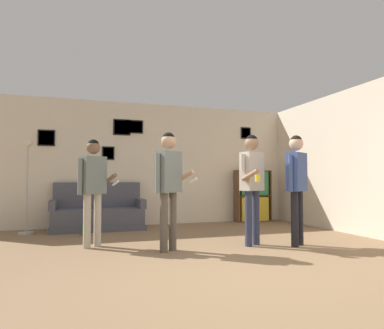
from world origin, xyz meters
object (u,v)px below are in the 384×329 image
(person_player_foreground_center, at_px, (169,178))
(bottle_on_floor, at_px, (83,229))
(bookshelf, at_px, (253,196))
(couch, at_px, (98,214))
(person_spectator_near_bookshelf, at_px, (297,178))
(floor_lamp, at_px, (27,176))
(person_player_foreground_left, at_px, (93,181))
(person_watcher_holding_cup, at_px, (252,177))

(person_player_foreground_center, height_order, bottle_on_floor, person_player_foreground_center)
(bookshelf, distance_m, person_player_foreground_center, 3.85)
(couch, bearing_deg, person_spectator_near_bookshelf, -44.12)
(couch, bearing_deg, bookshelf, 3.05)
(floor_lamp, bearing_deg, person_player_foreground_left, -55.92)
(couch, distance_m, person_player_foreground_center, 2.72)
(couch, distance_m, person_watcher_holding_cup, 3.36)
(couch, xyz_separation_m, floor_lamp, (-1.29, -0.20, 0.77))
(bottle_on_floor, bearing_deg, person_player_foreground_left, -83.90)
(person_player_foreground_left, bearing_deg, bookshelf, 28.60)
(person_watcher_holding_cup, bearing_deg, person_player_foreground_left, 165.28)
(floor_lamp, distance_m, bottle_on_floor, 1.47)
(person_player_foreground_center, bearing_deg, bookshelf, 44.25)
(person_spectator_near_bookshelf, bearing_deg, person_watcher_holding_cup, 159.24)
(person_player_foreground_center, relative_size, person_watcher_holding_cup, 0.99)
(couch, height_order, floor_lamp, floor_lamp)
(floor_lamp, bearing_deg, person_watcher_holding_cup, -33.32)
(couch, relative_size, person_player_foreground_left, 1.13)
(person_watcher_holding_cup, bearing_deg, person_player_foreground_center, -179.23)
(person_player_foreground_center, height_order, person_spectator_near_bookshelf, person_spectator_near_bookshelf)
(floor_lamp, xyz_separation_m, person_spectator_near_bookshelf, (4.07, -2.50, -0.04))
(person_watcher_holding_cup, relative_size, person_spectator_near_bookshelf, 1.01)
(floor_lamp, height_order, person_spectator_near_bookshelf, floor_lamp)
(person_watcher_holding_cup, distance_m, bottle_on_floor, 3.15)
(floor_lamp, height_order, bottle_on_floor, floor_lamp)
(couch, distance_m, bottle_on_floor, 0.79)
(person_player_foreground_center, xyz_separation_m, bottle_on_floor, (-1.13, 1.77, -0.92))
(person_player_foreground_left, distance_m, person_watcher_holding_cup, 2.41)
(bookshelf, distance_m, person_spectator_near_bookshelf, 3.03)
(person_spectator_near_bookshelf, relative_size, bottle_on_floor, 6.03)
(bookshelf, height_order, person_player_foreground_center, person_player_foreground_center)
(couch, xyz_separation_m, bottle_on_floor, (-0.29, -0.71, -0.19))
(couch, height_order, person_spectator_near_bookshelf, person_spectator_near_bookshelf)
(bookshelf, bearing_deg, person_player_foreground_left, -151.40)
(person_player_foreground_center, bearing_deg, couch, 108.61)
(person_player_foreground_left, bearing_deg, person_player_foreground_center, -32.05)
(couch, bearing_deg, person_player_foreground_center, -71.39)
(person_player_foreground_left, xyz_separation_m, person_watcher_holding_cup, (2.33, -0.61, 0.06))
(person_player_foreground_left, distance_m, bottle_on_floor, 1.44)
(person_watcher_holding_cup, relative_size, bottle_on_floor, 6.08)
(couch, relative_size, bottle_on_floor, 6.49)
(person_watcher_holding_cup, distance_m, person_spectator_near_bookshelf, 0.67)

